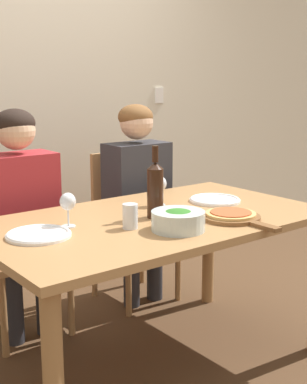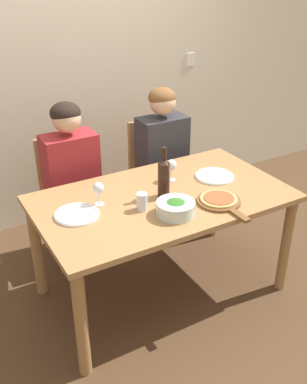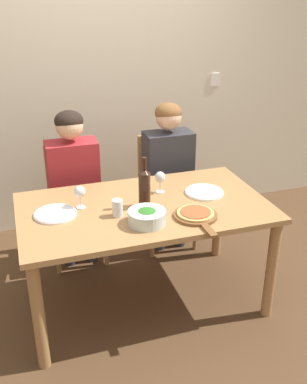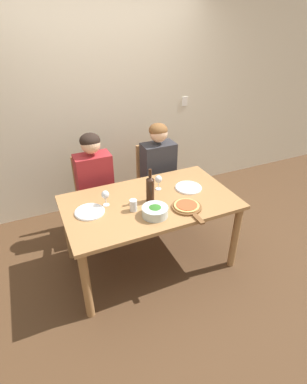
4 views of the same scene
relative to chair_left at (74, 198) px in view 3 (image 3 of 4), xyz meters
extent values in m
plane|color=#4C331E|center=(0.35, -0.79, -0.50)|extent=(40.00, 40.00, 0.00)
cube|color=beige|center=(0.35, 0.58, 0.85)|extent=(10.00, 0.05, 2.70)
cube|color=white|center=(1.45, 0.56, 0.75)|extent=(0.08, 0.01, 0.12)
cube|color=#9E7042|center=(0.35, -0.79, 0.23)|extent=(1.60, 0.92, 0.04)
cylinder|color=#9E7042|center=(-0.39, -1.19, -0.14)|extent=(0.07, 0.07, 0.71)
cylinder|color=#9E7042|center=(1.09, -1.19, -0.14)|extent=(0.07, 0.07, 0.71)
cylinder|color=#9E7042|center=(-0.39, -0.39, -0.14)|extent=(0.07, 0.07, 0.71)
cylinder|color=#9E7042|center=(1.09, -0.39, -0.14)|extent=(0.07, 0.07, 0.71)
cube|color=#9E7042|center=(0.00, -0.07, -0.06)|extent=(0.42, 0.42, 0.04)
cube|color=#9E7042|center=(0.00, 0.12, 0.19)|extent=(0.38, 0.03, 0.46)
cylinder|color=#9E7042|center=(-0.19, -0.26, -0.29)|extent=(0.04, 0.04, 0.42)
cylinder|color=#9E7042|center=(0.19, -0.26, -0.29)|extent=(0.04, 0.04, 0.42)
cylinder|color=#9E7042|center=(-0.19, 0.12, -0.29)|extent=(0.04, 0.04, 0.42)
cylinder|color=#9E7042|center=(0.19, 0.12, -0.29)|extent=(0.04, 0.04, 0.42)
cube|color=#9E7042|center=(0.76, -0.07, -0.06)|extent=(0.42, 0.42, 0.04)
cube|color=#9E7042|center=(0.76, 0.12, 0.19)|extent=(0.38, 0.03, 0.46)
cylinder|color=#9E7042|center=(0.57, -0.26, -0.29)|extent=(0.04, 0.04, 0.42)
cylinder|color=#9E7042|center=(0.95, -0.26, -0.29)|extent=(0.04, 0.04, 0.42)
cylinder|color=#9E7042|center=(0.57, 0.12, -0.29)|extent=(0.04, 0.04, 0.42)
cylinder|color=#9E7042|center=(0.95, 0.12, -0.29)|extent=(0.04, 0.04, 0.42)
cylinder|color=#28282D|center=(-0.09, -0.15, -0.27)|extent=(0.10, 0.10, 0.46)
cylinder|color=#28282D|center=(0.09, -0.15, -0.27)|extent=(0.10, 0.10, 0.46)
cube|color=maroon|center=(0.00, -0.09, 0.23)|extent=(0.38, 0.22, 0.54)
cylinder|color=maroon|center=(-0.20, -0.34, 0.08)|extent=(0.07, 0.31, 0.14)
cylinder|color=maroon|center=(0.20, -0.34, 0.08)|extent=(0.07, 0.31, 0.14)
sphere|color=#DBAD89|center=(0.00, -0.09, 0.62)|extent=(0.20, 0.20, 0.20)
ellipsoid|color=black|center=(0.00, -0.08, 0.65)|extent=(0.21, 0.21, 0.15)
cylinder|color=#28282D|center=(0.67, -0.15, -0.27)|extent=(0.10, 0.10, 0.46)
cylinder|color=#28282D|center=(0.85, -0.15, -0.27)|extent=(0.10, 0.10, 0.46)
cube|color=#2D2D33|center=(0.76, -0.09, 0.23)|extent=(0.38, 0.22, 0.54)
cylinder|color=#2D2D33|center=(0.56, -0.34, 0.08)|extent=(0.07, 0.31, 0.14)
cylinder|color=#2D2D33|center=(0.96, -0.34, 0.08)|extent=(0.07, 0.31, 0.14)
sphere|color=#DBAD89|center=(0.76, -0.09, 0.62)|extent=(0.20, 0.20, 0.20)
ellipsoid|color=brown|center=(0.76, -0.08, 0.65)|extent=(0.21, 0.21, 0.15)
cylinder|color=black|center=(0.35, -0.80, 0.36)|extent=(0.08, 0.08, 0.23)
cone|color=black|center=(0.35, -0.80, 0.49)|extent=(0.08, 0.08, 0.03)
cylinder|color=black|center=(0.35, -0.80, 0.55)|extent=(0.03, 0.03, 0.07)
cylinder|color=silver|center=(0.30, -1.02, 0.29)|extent=(0.23, 0.23, 0.08)
ellipsoid|color=#2D6B23|center=(0.30, -1.02, 0.30)|extent=(0.19, 0.19, 0.09)
cylinder|color=white|center=(-0.21, -0.75, 0.26)|extent=(0.26, 0.26, 0.01)
torus|color=white|center=(-0.21, -0.75, 0.26)|extent=(0.26, 0.26, 0.02)
cylinder|color=white|center=(0.80, -0.74, 0.26)|extent=(0.26, 0.26, 0.01)
torus|color=white|center=(0.80, -0.74, 0.26)|extent=(0.26, 0.26, 0.02)
cylinder|color=brown|center=(0.61, -1.03, 0.26)|extent=(0.27, 0.27, 0.02)
cube|color=brown|center=(0.61, -1.24, 0.26)|extent=(0.04, 0.14, 0.02)
cylinder|color=tan|center=(0.61, -1.03, 0.27)|extent=(0.23, 0.23, 0.01)
cylinder|color=#AD4C28|center=(0.61, -1.03, 0.28)|extent=(0.19, 0.19, 0.01)
cylinder|color=silver|center=(-0.04, -0.69, 0.25)|extent=(0.06, 0.06, 0.01)
cylinder|color=silver|center=(-0.04, -0.69, 0.29)|extent=(0.01, 0.01, 0.07)
ellipsoid|color=silver|center=(-0.04, -0.69, 0.36)|extent=(0.07, 0.07, 0.08)
ellipsoid|color=maroon|center=(-0.04, -0.69, 0.35)|extent=(0.06, 0.06, 0.03)
cylinder|color=silver|center=(0.51, -0.63, 0.25)|extent=(0.06, 0.06, 0.01)
cylinder|color=silver|center=(0.51, -0.63, 0.29)|extent=(0.01, 0.01, 0.07)
ellipsoid|color=silver|center=(0.51, -0.63, 0.36)|extent=(0.07, 0.07, 0.08)
ellipsoid|color=maroon|center=(0.51, -0.63, 0.35)|extent=(0.06, 0.06, 0.03)
cylinder|color=silver|center=(0.15, -0.88, 0.30)|extent=(0.07, 0.07, 0.11)
camera|label=1|loc=(-1.12, -2.67, 0.88)|focal=50.00mm
camera|label=2|loc=(-0.94, -2.92, 1.59)|focal=42.00mm
camera|label=3|loc=(-0.39, -3.27, 1.53)|focal=42.00mm
camera|label=4|loc=(-0.59, -2.95, 1.76)|focal=28.00mm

